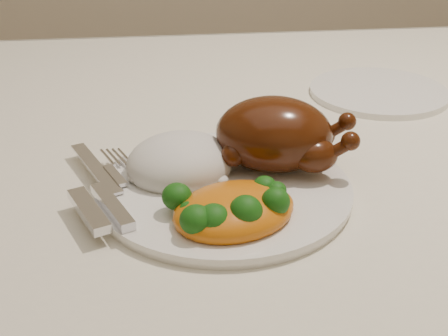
{
  "coord_description": "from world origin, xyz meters",
  "views": [
    {
      "loc": [
        -0.19,
        -0.64,
        1.09
      ],
      "look_at": [
        -0.12,
        -0.1,
        0.8
      ],
      "focal_mm": 50.0,
      "sensor_mm": 36.0,
      "label": 1
    }
  ],
  "objects": [
    {
      "name": "mac_and_cheese",
      "position": [
        -0.12,
        -0.16,
        0.79
      ],
      "size": [
        0.14,
        0.13,
        0.05
      ],
      "rotation": [
        0.0,
        0.0,
        0.37
      ],
      "color": "#DC600E",
      "rests_on": "dinner_plate"
    },
    {
      "name": "cutlery",
      "position": [
        -0.24,
        -0.11,
        0.78
      ],
      "size": [
        0.08,
        0.19,
        0.01
      ],
      "rotation": [
        0.0,
        0.0,
        0.39
      ],
      "color": "silver",
      "rests_on": "dinner_plate"
    },
    {
      "name": "tablecloth",
      "position": [
        0.0,
        0.0,
        0.74
      ],
      "size": [
        1.73,
        1.03,
        0.18
      ],
      "color": "beige",
      "rests_on": "dining_table"
    },
    {
      "name": "rice_mound",
      "position": [
        -0.17,
        -0.06,
        0.79
      ],
      "size": [
        0.14,
        0.14,
        0.06
      ],
      "rotation": [
        0.0,
        0.0,
        0.38
      ],
      "color": "white",
      "rests_on": "dinner_plate"
    },
    {
      "name": "roast_chicken",
      "position": [
        -0.06,
        -0.06,
        0.82
      ],
      "size": [
        0.16,
        0.12,
        0.08
      ],
      "rotation": [
        0.0,
        0.0,
        -0.22
      ],
      "color": "#461807",
      "rests_on": "dinner_plate"
    },
    {
      "name": "side_plate",
      "position": [
        0.13,
        0.16,
        0.77
      ],
      "size": [
        0.2,
        0.2,
        0.01
      ],
      "primitive_type": "cylinder",
      "rotation": [
        0.0,
        0.0,
        0.02
      ],
      "color": "white",
      "rests_on": "tablecloth"
    },
    {
      "name": "dining_table",
      "position": [
        0.0,
        0.0,
        0.67
      ],
      "size": [
        1.6,
        0.9,
        0.76
      ],
      "color": "brown",
      "rests_on": "floor"
    },
    {
      "name": "dinner_plate",
      "position": [
        -0.12,
        -0.1,
        0.77
      ],
      "size": [
        0.28,
        0.28,
        0.01
      ],
      "primitive_type": "cylinder",
      "rotation": [
        0.0,
        0.0,
        -0.12
      ],
      "color": "white",
      "rests_on": "tablecloth"
    }
  ]
}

